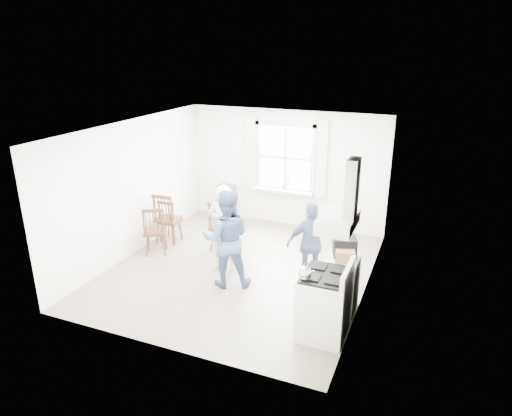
{
  "coord_description": "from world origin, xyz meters",
  "views": [
    {
      "loc": [
        3.13,
        -6.85,
        3.9
      ],
      "look_at": [
        0.23,
        0.2,
        1.17
      ],
      "focal_mm": 32.0,
      "sensor_mm": 36.0,
      "label": 1
    }
  ],
  "objects": [
    {
      "name": "room_shell",
      "position": [
        0.0,
        0.0,
        1.3
      ],
      "size": [
        4.62,
        5.12,
        2.64
      ],
      "color": "gray",
      "rests_on": "ground"
    },
    {
      "name": "shelf_unit",
      "position": [
        -1.4,
        2.33,
        0.4
      ],
      "size": [
        0.4,
        0.3,
        0.8
      ],
      "primitive_type": "cube",
      "color": "gray",
      "rests_on": "ground"
    },
    {
      "name": "kettle",
      "position": [
        1.67,
        -1.58,
        1.04
      ],
      "size": [
        0.18,
        0.18,
        0.26
      ],
      "color": "silver",
      "rests_on": "gas_stove"
    },
    {
      "name": "cardboard_box",
      "position": [
        2.04,
        -0.77,
        0.99
      ],
      "size": [
        0.32,
        0.26,
        0.18
      ],
      "primitive_type": "cube",
      "rotation": [
        0.0,
        0.0,
        0.23
      ],
      "color": "tan",
      "rests_on": "low_cabinet"
    },
    {
      "name": "person_mid",
      "position": [
        0.02,
        -0.57,
        0.85
      ],
      "size": [
        1.09,
        1.09,
        1.69
      ],
      "primitive_type": "imported",
      "rotation": [
        0.0,
        0.0,
        3.56
      ],
      "color": "#4D628F",
      "rests_on": "ground"
    },
    {
      "name": "stereo_stack",
      "position": [
        1.99,
        -0.58,
        1.05
      ],
      "size": [
        0.41,
        0.39,
        0.3
      ],
      "color": "black",
      "rests_on": "low_cabinet"
    },
    {
      "name": "windsor_chair_a",
      "position": [
        -1.89,
        0.48,
        0.66
      ],
      "size": [
        0.48,
        0.47,
        1.08
      ],
      "color": "#452516",
      "rests_on": "ground"
    },
    {
      "name": "window_assembly",
      "position": [
        0.0,
        2.45,
        1.46
      ],
      "size": [
        1.88,
        0.24,
        1.7
      ],
      "color": "white",
      "rests_on": "room_shell"
    },
    {
      "name": "low_cabinet",
      "position": [
        1.98,
        -0.65,
        0.45
      ],
      "size": [
        0.5,
        0.55,
        0.9
      ],
      "primitive_type": "cube",
      "color": "silver",
      "rests_on": "ground"
    },
    {
      "name": "gas_stove",
      "position": [
        1.91,
        -1.35,
        0.48
      ],
      "size": [
        0.68,
        0.76,
        1.12
      ],
      "color": "white",
      "rests_on": "ground"
    },
    {
      "name": "windsor_chair_d",
      "position": [
        -0.67,
        0.5,
        0.64
      ],
      "size": [
        0.55,
        0.54,
        1.04
      ],
      "color": "#452516",
      "rests_on": "ground"
    },
    {
      "name": "range_hood",
      "position": [
        2.07,
        -1.35,
        1.9
      ],
      "size": [
        0.45,
        0.76,
        0.94
      ],
      "color": "silver",
      "rests_on": "room_shell"
    },
    {
      "name": "windsor_chair_b",
      "position": [
        -1.9,
        0.59,
        0.56
      ],
      "size": [
        0.4,
        0.39,
        0.91
      ],
      "color": "#452516",
      "rests_on": "ground"
    },
    {
      "name": "potted_plant",
      "position": [
        0.06,
        2.36,
        0.99
      ],
      "size": [
        0.2,
        0.2,
        0.29
      ],
      "primitive_type": "imported",
      "rotation": [
        0.0,
        0.0,
        0.27
      ],
      "color": "#327134",
      "rests_on": "window_assembly"
    },
    {
      "name": "person_left",
      "position": [
        -0.26,
        -0.09,
        0.81
      ],
      "size": [
        0.66,
        0.66,
        1.62
      ],
      "primitive_type": "imported",
      "rotation": [
        0.0,
        0.0,
        3.26
      ],
      "color": "silver",
      "rests_on": "ground"
    },
    {
      "name": "windsor_chair_c",
      "position": [
        -1.78,
        -0.07,
        0.61
      ],
      "size": [
        0.56,
        0.56,
        0.99
      ],
      "color": "#452516",
      "rests_on": "ground"
    },
    {
      "name": "person_right",
      "position": [
        1.31,
        0.05,
        0.72
      ],
      "size": [
        1.14,
        1.14,
        1.45
      ],
      "primitive_type": "imported",
      "rotation": [
        0.0,
        0.0,
        3.61
      ],
      "color": "navy",
      "rests_on": "ground"
    }
  ]
}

